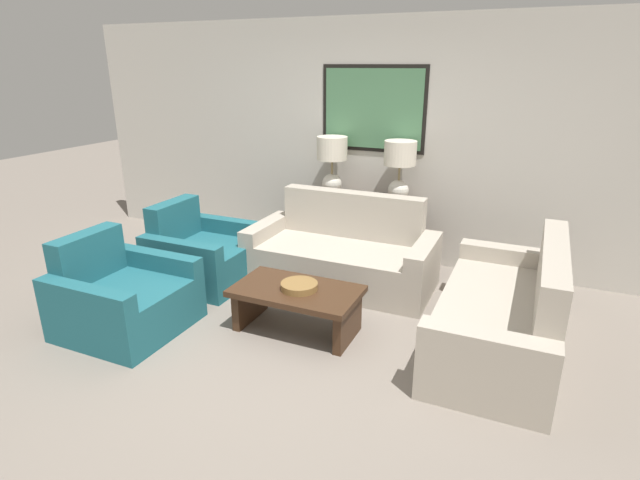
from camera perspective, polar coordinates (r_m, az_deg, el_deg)
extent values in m
plane|color=slate|center=(4.07, -5.58, -12.72)|extent=(20.00, 20.00, 0.00)
cube|color=beige|center=(5.74, 6.13, 10.98)|extent=(7.55, 0.10, 2.65)
cube|color=black|center=(5.64, 6.09, 14.68)|extent=(1.18, 0.01, 0.92)
cube|color=#4C7F56|center=(5.64, 6.07, 14.67)|extent=(1.10, 0.02, 0.84)
cube|color=#332319|center=(5.71, 4.92, 1.10)|extent=(1.22, 0.39, 0.74)
cylinder|color=silver|center=(5.73, 1.35, 5.24)|extent=(0.19, 0.19, 0.02)
sphere|color=silver|center=(5.70, 1.36, 6.45)|extent=(0.22, 0.22, 0.22)
cylinder|color=#8C7A51|center=(5.66, 1.38, 8.37)|extent=(0.02, 0.02, 0.16)
cylinder|color=beige|center=(5.62, 1.40, 10.46)|extent=(0.34, 0.34, 0.25)
cylinder|color=silver|center=(5.49, 8.86, 4.37)|extent=(0.19, 0.19, 0.02)
sphere|color=silver|center=(5.46, 8.93, 5.63)|extent=(0.22, 0.22, 0.22)
cylinder|color=#8C7A51|center=(5.42, 9.04, 7.62)|extent=(0.02, 0.02, 0.16)
cylinder|color=beige|center=(5.38, 9.16, 9.80)|extent=(0.34, 0.34, 0.25)
cube|color=#ADA393|center=(5.07, 1.91, -3.20)|extent=(1.53, 0.69, 0.42)
cube|color=#ADA393|center=(5.37, 3.70, 0.82)|extent=(1.53, 0.18, 0.90)
cube|color=#ADA393|center=(5.47, -6.04, -0.73)|extent=(0.18, 0.87, 0.56)
cube|color=#ADA393|center=(4.90, 11.65, -3.54)|extent=(0.18, 0.87, 0.56)
cube|color=#ADA393|center=(4.29, 18.25, -8.75)|extent=(0.69, 1.53, 0.42)
cube|color=#ADA393|center=(4.18, 24.55, -6.65)|extent=(0.18, 1.53, 0.90)
cube|color=#ADA393|center=(5.03, 20.50, -3.80)|extent=(0.87, 0.18, 0.56)
cube|color=#ADA393|center=(3.50, 18.20, -14.14)|extent=(0.87, 0.18, 0.56)
cube|color=#3D2616|center=(4.21, -2.70, -5.85)|extent=(1.06, 0.60, 0.05)
cube|color=#3D2616|center=(4.50, -8.00, -7.02)|extent=(0.07, 0.48, 0.34)
cube|color=#3D2616|center=(4.13, 3.20, -9.43)|extent=(0.07, 0.48, 0.34)
cylinder|color=olive|center=(4.17, -2.39, -5.27)|extent=(0.31, 0.31, 0.06)
cube|color=#1E5B66|center=(5.32, -12.06, -2.62)|extent=(0.76, 0.66, 0.40)
cube|color=#1E5B66|center=(5.52, -16.16, 0.16)|extent=(0.18, 0.66, 0.82)
cube|color=#1E5B66|center=(5.05, -15.60, -3.16)|extent=(0.94, 0.14, 0.56)
cube|color=#1E5B66|center=(5.64, -10.50, -0.33)|extent=(0.94, 0.14, 0.56)
cube|color=#1E5B66|center=(4.55, -20.31, -7.39)|extent=(0.76, 0.66, 0.40)
cube|color=#1E5B66|center=(4.79, -24.66, -3.92)|extent=(0.18, 0.66, 0.82)
cube|color=#1E5B66|center=(4.34, -24.96, -8.23)|extent=(0.94, 0.14, 0.56)
cube|color=#1E5B66|center=(4.83, -17.93, -4.44)|extent=(0.94, 0.14, 0.56)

